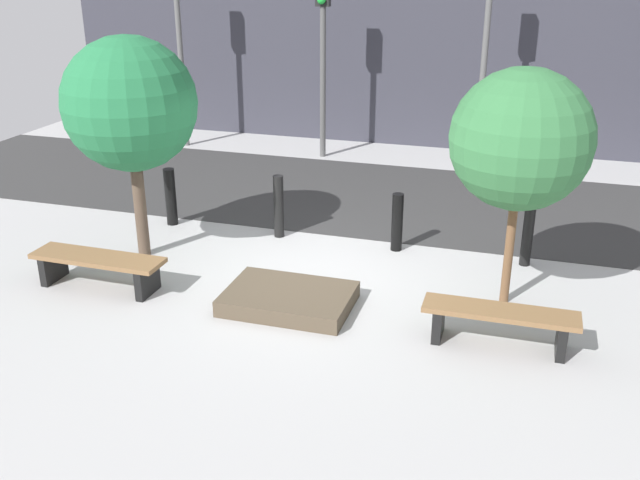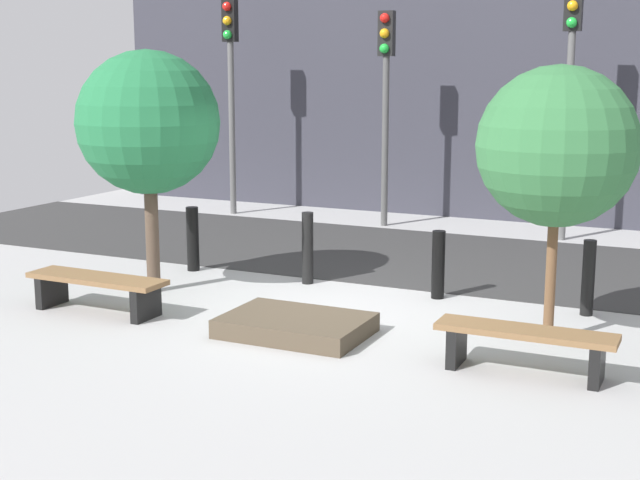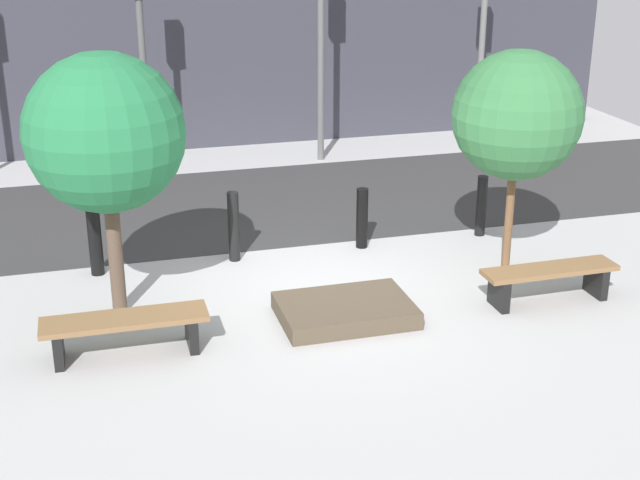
# 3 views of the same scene
# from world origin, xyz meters

# --- Properties ---
(ground_plane) EXTENTS (18.00, 18.00, 0.00)m
(ground_plane) POSITION_xyz_m (0.00, 0.00, 0.00)
(ground_plane) COLOR #A7A7A7
(road_strip) EXTENTS (18.00, 4.03, 0.01)m
(road_strip) POSITION_xyz_m (0.00, 3.53, 0.01)
(road_strip) COLOR #323232
(road_strip) RESTS_ON ground
(building_facade) EXTENTS (16.20, 0.50, 4.36)m
(building_facade) POSITION_xyz_m (0.00, 7.52, 2.18)
(building_facade) COLOR #33333D
(building_facade) RESTS_ON ground
(bench_left) EXTENTS (1.77, 0.48, 0.44)m
(bench_left) POSITION_xyz_m (-2.52, -1.08, 0.32)
(bench_left) COLOR black
(bench_left) RESTS_ON ground
(bench_right) EXTENTS (1.68, 0.42, 0.44)m
(bench_right) POSITION_xyz_m (2.52, -1.08, 0.32)
(bench_right) COLOR black
(bench_right) RESTS_ON ground
(planter_bed) EXTENTS (1.53, 1.07, 0.20)m
(planter_bed) POSITION_xyz_m (0.00, -0.88, 0.10)
(planter_bed) COLOR #4D4132
(planter_bed) RESTS_ON ground
(tree_behind_left_bench) EXTENTS (1.80, 1.80, 3.07)m
(tree_behind_left_bench) POSITION_xyz_m (-2.52, 0.04, 2.16)
(tree_behind_left_bench) COLOR brown
(tree_behind_left_bench) RESTS_ON ground
(tree_behind_right_bench) EXTENTS (1.64, 1.64, 2.88)m
(tree_behind_right_bench) POSITION_xyz_m (2.52, 0.04, 2.05)
(tree_behind_right_bench) COLOR brown
(tree_behind_right_bench) RESTS_ON ground
(bollard_far_left) EXTENTS (0.17, 0.17, 0.91)m
(bollard_far_left) POSITION_xyz_m (-2.72, 1.27, 0.46)
(bollard_far_left) COLOR black
(bollard_far_left) RESTS_ON ground
(bollard_left) EXTENTS (0.15, 0.15, 0.96)m
(bollard_left) POSITION_xyz_m (-0.91, 1.27, 0.48)
(bollard_left) COLOR black
(bollard_left) RESTS_ON ground
(bollard_center) EXTENTS (0.16, 0.16, 0.86)m
(bollard_center) POSITION_xyz_m (0.91, 1.27, 0.43)
(bollard_center) COLOR black
(bollard_center) RESTS_ON ground
(bollard_right) EXTENTS (0.15, 0.15, 0.89)m
(bollard_right) POSITION_xyz_m (2.72, 1.27, 0.45)
(bollard_right) COLOR black
(bollard_right) RESTS_ON ground
(traffic_light_mid_west) EXTENTS (0.28, 0.27, 3.82)m
(traffic_light_mid_west) POSITION_xyz_m (-1.60, 5.83, 2.63)
(traffic_light_mid_west) COLOR #4F4F4F
(traffic_light_mid_west) RESTS_ON ground
(traffic_light_mid_east) EXTENTS (0.28, 0.27, 4.19)m
(traffic_light_mid_east) POSITION_xyz_m (1.60, 5.83, 2.87)
(traffic_light_mid_east) COLOR #585858
(traffic_light_mid_east) RESTS_ON ground
(traffic_light_east) EXTENTS (0.28, 0.27, 3.87)m
(traffic_light_east) POSITION_xyz_m (4.79, 5.83, 2.66)
(traffic_light_east) COLOR slate
(traffic_light_east) RESTS_ON ground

